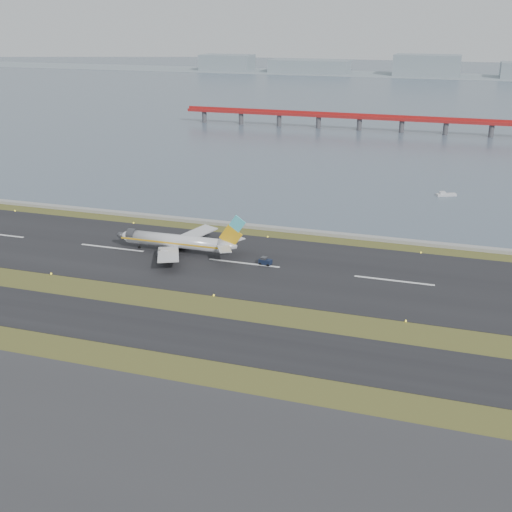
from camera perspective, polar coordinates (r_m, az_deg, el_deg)
name	(u,v)px	position (r m, az deg, el deg)	size (l,w,h in m)	color
ground	(202,309)	(147.20, -4.83, -4.73)	(1000.00, 1000.00, 0.00)	#364217
apron_strip	(65,458)	(105.91, -16.63, -16.82)	(1000.00, 50.00, 0.10)	#323235
taxiway_strip	(180,332)	(137.35, -6.73, -6.75)	(1000.00, 18.00, 0.10)	black
runway_strip	(244,263)	(172.94, -1.08, -0.65)	(1000.00, 45.00, 0.10)	black
seawall	(275,228)	(199.74, 1.67, 2.46)	(1000.00, 2.50, 1.00)	gray
bay_water	(402,91)	(588.15, 12.86, 14.08)	(1400.00, 800.00, 1.30)	#4E5D6F
red_pier	(402,120)	(377.95, 12.87, 11.74)	(260.00, 5.00, 10.20)	#AA1D1D
far_shoreline	(430,70)	(745.62, 15.21, 15.66)	(1400.00, 80.00, 60.50)	gray
airliner	(179,242)	(180.46, -6.88, 1.28)	(38.52, 32.89, 12.80)	silver
pushback_tug	(265,261)	(171.69, 0.82, -0.46)	(3.57, 2.41, 2.13)	#121A31
workboat_near	(446,194)	(247.99, 16.51, 5.26)	(7.52, 4.99, 1.75)	silver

